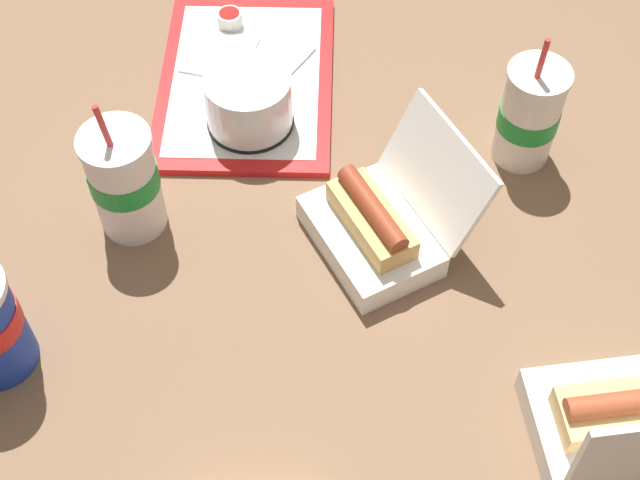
{
  "coord_description": "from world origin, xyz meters",
  "views": [
    {
      "loc": [
        0.65,
        -0.11,
        0.96
      ],
      "look_at": [
        0.0,
        0.02,
        0.05
      ],
      "focal_mm": 50.0,
      "sensor_mm": 36.0,
      "label": 1
    }
  ],
  "objects_px": {
    "ketchup_cup": "(230,18)",
    "clamshell_hotdog_left": "(379,224)",
    "plastic_fork": "(293,68)",
    "clamshell_hotdog_right": "(624,425)",
    "food_tray": "(246,81)",
    "cake_container": "(249,102)",
    "soda_cup_left": "(529,115)",
    "soda_cup_right": "(124,181)"
  },
  "relations": [
    {
      "from": "cake_container",
      "to": "soda_cup_right",
      "type": "relative_size",
      "value": 0.57
    },
    {
      "from": "food_tray",
      "to": "ketchup_cup",
      "type": "xyz_separation_m",
      "value": [
        -0.12,
        -0.01,
        0.02
      ]
    },
    {
      "from": "plastic_fork",
      "to": "clamshell_hotdog_right",
      "type": "xyz_separation_m",
      "value": [
        0.66,
        0.26,
        0.03
      ]
    },
    {
      "from": "plastic_fork",
      "to": "soda_cup_right",
      "type": "relative_size",
      "value": 0.49
    },
    {
      "from": "ketchup_cup",
      "to": "cake_container",
      "type": "bearing_deg",
      "value": 0.12
    },
    {
      "from": "clamshell_hotdog_left",
      "to": "soda_cup_left",
      "type": "height_order",
      "value": "soda_cup_left"
    },
    {
      "from": "plastic_fork",
      "to": "clamshell_hotdog_left",
      "type": "relative_size",
      "value": 0.48
    },
    {
      "from": "plastic_fork",
      "to": "clamshell_hotdog_left",
      "type": "height_order",
      "value": "clamshell_hotdog_left"
    },
    {
      "from": "cake_container",
      "to": "clamshell_hotdog_left",
      "type": "relative_size",
      "value": 0.55
    },
    {
      "from": "ketchup_cup",
      "to": "soda_cup_left",
      "type": "bearing_deg",
      "value": 47.69
    },
    {
      "from": "food_tray",
      "to": "cake_container",
      "type": "distance_m",
      "value": 0.1
    },
    {
      "from": "food_tray",
      "to": "soda_cup_left",
      "type": "bearing_deg",
      "value": 59.48
    },
    {
      "from": "food_tray",
      "to": "clamshell_hotdog_right",
      "type": "distance_m",
      "value": 0.73
    },
    {
      "from": "cake_container",
      "to": "clamshell_hotdog_left",
      "type": "xyz_separation_m",
      "value": [
        0.24,
        0.13,
        -0.01
      ]
    },
    {
      "from": "cake_container",
      "to": "clamshell_hotdog_right",
      "type": "height_order",
      "value": "clamshell_hotdog_right"
    },
    {
      "from": "cake_container",
      "to": "ketchup_cup",
      "type": "bearing_deg",
      "value": -179.88
    },
    {
      "from": "food_tray",
      "to": "soda_cup_left",
      "type": "relative_size",
      "value": 1.93
    },
    {
      "from": "plastic_fork",
      "to": "food_tray",
      "type": "bearing_deg",
      "value": -42.2
    },
    {
      "from": "soda_cup_left",
      "to": "soda_cup_right",
      "type": "xyz_separation_m",
      "value": [
        0.02,
        -0.55,
        0.01
      ]
    },
    {
      "from": "soda_cup_right",
      "to": "clamshell_hotdog_right",
      "type": "bearing_deg",
      "value": 50.54
    },
    {
      "from": "ketchup_cup",
      "to": "plastic_fork",
      "type": "height_order",
      "value": "ketchup_cup"
    },
    {
      "from": "food_tray",
      "to": "clamshell_hotdog_right",
      "type": "bearing_deg",
      "value": 26.7
    },
    {
      "from": "food_tray",
      "to": "soda_cup_right",
      "type": "distance_m",
      "value": 0.31
    },
    {
      "from": "food_tray",
      "to": "cake_container",
      "type": "xyz_separation_m",
      "value": [
        0.09,
        -0.01,
        0.05
      ]
    },
    {
      "from": "ketchup_cup",
      "to": "clamshell_hotdog_left",
      "type": "bearing_deg",
      "value": 16.61
    },
    {
      "from": "clamshell_hotdog_right",
      "to": "soda_cup_right",
      "type": "xyz_separation_m",
      "value": [
        -0.42,
        -0.51,
        0.04
      ]
    },
    {
      "from": "cake_container",
      "to": "soda_cup_left",
      "type": "xyz_separation_m",
      "value": [
        0.12,
        0.37,
        0.02
      ]
    },
    {
      "from": "plastic_fork",
      "to": "soda_cup_left",
      "type": "bearing_deg",
      "value": 97.49
    },
    {
      "from": "ketchup_cup",
      "to": "food_tray",
      "type": "bearing_deg",
      "value": 3.3
    },
    {
      "from": "ketchup_cup",
      "to": "clamshell_hotdog_left",
      "type": "distance_m",
      "value": 0.47
    },
    {
      "from": "soda_cup_left",
      "to": "ketchup_cup",
      "type": "bearing_deg",
      "value": -132.31
    },
    {
      "from": "plastic_fork",
      "to": "clamshell_hotdog_right",
      "type": "distance_m",
      "value": 0.71
    },
    {
      "from": "cake_container",
      "to": "soda_cup_left",
      "type": "bearing_deg",
      "value": 71.82
    },
    {
      "from": "clamshell_hotdog_right",
      "to": "soda_cup_right",
      "type": "relative_size",
      "value": 0.89
    },
    {
      "from": "plastic_fork",
      "to": "soda_cup_left",
      "type": "distance_m",
      "value": 0.37
    },
    {
      "from": "ketchup_cup",
      "to": "soda_cup_right",
      "type": "relative_size",
      "value": 0.18
    },
    {
      "from": "food_tray",
      "to": "plastic_fork",
      "type": "relative_size",
      "value": 3.8
    },
    {
      "from": "clamshell_hotdog_left",
      "to": "ketchup_cup",
      "type": "bearing_deg",
      "value": -163.39
    },
    {
      "from": "ketchup_cup",
      "to": "clamshell_hotdog_right",
      "type": "xyz_separation_m",
      "value": [
        0.78,
        0.34,
        0.02
      ]
    },
    {
      "from": "food_tray",
      "to": "plastic_fork",
      "type": "height_order",
      "value": "plastic_fork"
    },
    {
      "from": "food_tray",
      "to": "plastic_fork",
      "type": "distance_m",
      "value": 0.07
    },
    {
      "from": "food_tray",
      "to": "plastic_fork",
      "type": "xyz_separation_m",
      "value": [
        -0.0,
        0.07,
        0.01
      ]
    }
  ]
}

